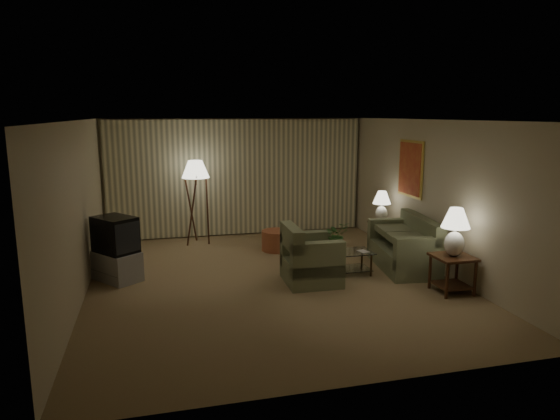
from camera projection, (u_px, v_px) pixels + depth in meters
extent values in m
plane|color=olive|center=(271.00, 280.00, 8.53)|extent=(7.00, 7.00, 0.00)
cube|color=beige|center=(237.00, 177.00, 11.60)|extent=(6.00, 0.04, 2.70)
cube|color=beige|center=(79.00, 211.00, 7.55)|extent=(0.04, 7.00, 2.70)
cube|color=beige|center=(433.00, 195.00, 9.00)|extent=(0.04, 7.00, 2.70)
cube|color=white|center=(271.00, 120.00, 8.02)|extent=(6.00, 7.00, 0.04)
cube|color=#F4ECBD|center=(237.00, 177.00, 11.53)|extent=(5.85, 0.12, 2.65)
cube|color=gold|center=(411.00, 169.00, 9.68)|extent=(0.03, 0.90, 1.10)
cube|color=#B42E21|center=(410.00, 169.00, 9.67)|extent=(0.02, 0.80, 1.00)
cube|color=#707753|center=(402.00, 257.00, 9.18)|extent=(1.94, 1.31, 0.40)
cube|color=#707753|center=(311.00, 271.00, 8.39)|extent=(0.97, 0.92, 0.41)
cube|color=#35180E|center=(453.00, 257.00, 7.85)|extent=(0.59, 0.59, 0.04)
cube|color=#35180E|center=(451.00, 285.00, 7.94)|extent=(0.50, 0.50, 0.02)
cylinder|color=#35180E|center=(447.00, 281.00, 7.62)|extent=(0.05, 0.05, 0.56)
cylinder|color=#35180E|center=(430.00, 272.00, 8.09)|extent=(0.05, 0.05, 0.56)
cylinder|color=#35180E|center=(475.00, 279.00, 7.74)|extent=(0.05, 0.05, 0.56)
cylinder|color=#35180E|center=(457.00, 269.00, 8.20)|extent=(0.05, 0.05, 0.56)
cube|color=#35180E|center=(381.00, 223.00, 10.33)|extent=(0.45, 0.38, 0.04)
cube|color=#35180E|center=(380.00, 244.00, 10.42)|extent=(0.38, 0.32, 0.02)
cylinder|color=#35180E|center=(376.00, 239.00, 10.21)|extent=(0.05, 0.05, 0.56)
cylinder|color=#35180E|center=(370.00, 236.00, 10.48)|extent=(0.05, 0.05, 0.56)
cylinder|color=#35180E|center=(391.00, 238.00, 10.30)|extent=(0.05, 0.05, 0.56)
cylinder|color=#35180E|center=(385.00, 235.00, 10.56)|extent=(0.05, 0.05, 0.56)
ellipsoid|color=white|center=(454.00, 244.00, 7.81)|extent=(0.31, 0.31, 0.39)
cylinder|color=white|center=(455.00, 229.00, 7.77)|extent=(0.03, 0.03, 0.09)
cone|color=white|center=(456.00, 218.00, 7.73)|extent=(0.45, 0.45, 0.31)
ellipsoid|color=white|center=(381.00, 214.00, 10.29)|extent=(0.26, 0.26, 0.33)
cylinder|color=white|center=(382.00, 204.00, 10.26)|extent=(0.03, 0.03, 0.07)
cone|color=white|center=(382.00, 197.00, 10.23)|extent=(0.37, 0.37, 0.26)
cube|color=silver|center=(344.00, 252.00, 8.75)|extent=(1.00, 0.54, 0.02)
cube|color=silver|center=(344.00, 269.00, 8.81)|extent=(0.93, 0.47, 0.01)
cylinder|color=#3A2A17|center=(325.00, 269.00, 8.50)|extent=(0.04, 0.04, 0.40)
cylinder|color=#3A2A17|center=(317.00, 262.00, 8.88)|extent=(0.04, 0.04, 0.40)
cylinder|color=#3A2A17|center=(371.00, 265.00, 8.70)|extent=(0.04, 0.04, 0.40)
cylinder|color=#3A2A17|center=(362.00, 259.00, 9.09)|extent=(0.04, 0.04, 0.40)
cube|color=#98989A|center=(117.00, 266.00, 8.50)|extent=(1.29, 1.28, 0.50)
cube|color=black|center=(115.00, 234.00, 8.39)|extent=(1.19, 1.19, 0.60)
cylinder|color=#35180E|center=(196.00, 179.00, 10.68)|extent=(0.04, 0.04, 0.26)
cone|color=white|center=(195.00, 169.00, 10.64)|extent=(0.59, 0.59, 0.37)
cylinder|color=#AE553A|center=(277.00, 240.00, 10.37)|extent=(0.69, 0.69, 0.42)
imported|color=silver|center=(336.00, 249.00, 8.70)|extent=(0.16, 0.16, 0.14)
imported|color=#3E7433|center=(337.00, 232.00, 8.65)|extent=(0.47, 0.43, 0.44)
imported|color=olive|center=(360.00, 252.00, 8.72)|extent=(0.20, 0.24, 0.02)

